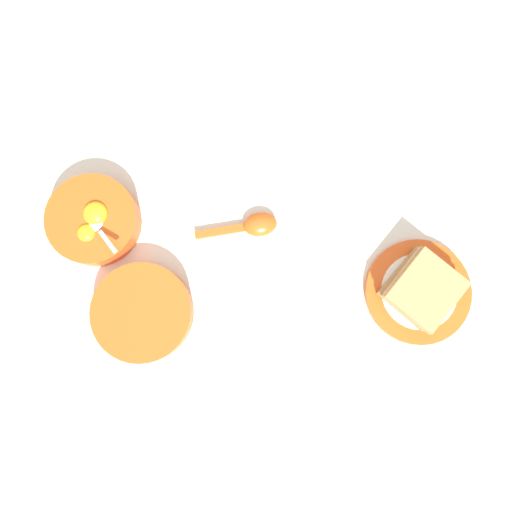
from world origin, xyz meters
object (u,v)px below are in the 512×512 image
toast_plate (418,292)px  soup_spoon (253,226)px  egg_bowl (94,220)px  congee_bowl (142,312)px  toast_sandwich (423,289)px

toast_plate → soup_spoon: bearing=-56.5°
toast_plate → soup_spoon: (0.17, -0.25, 0.00)m
egg_bowl → toast_plate: egg_bowl is taller
congee_bowl → soup_spoon: bearing=-175.8°
egg_bowl → toast_sandwich: size_ratio=1.22×
egg_bowl → soup_spoon: egg_bowl is taller
toast_plate → toast_sandwich: 0.04m
soup_spoon → congee_bowl: 0.24m
toast_sandwich → congee_bowl: (0.40, -0.23, -0.02)m
toast_plate → toast_sandwich: (0.00, -0.00, 0.04)m
egg_bowl → soup_spoon: bearing=144.2°
toast_plate → toast_sandwich: bearing=-77.7°
toast_plate → congee_bowl: bearing=-30.3°
egg_bowl → congee_bowl: bearing=84.8°
egg_bowl → toast_sandwich: 0.56m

